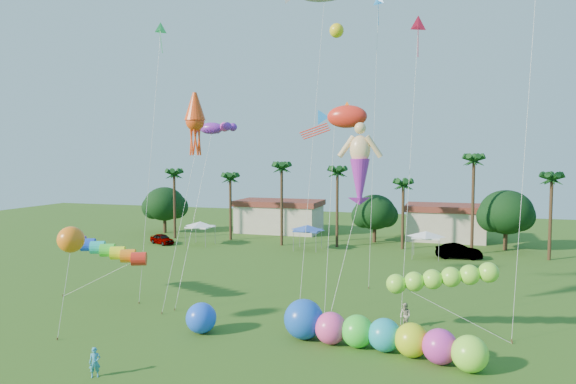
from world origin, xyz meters
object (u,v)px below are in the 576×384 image
(car_a, at_px, (162,239))
(spectator_a, at_px, (95,362))
(caterpillar_inflatable, at_px, (371,333))
(car_b, at_px, (459,251))
(spectator_b, at_px, (405,316))
(blue_ball, at_px, (201,318))

(car_a, distance_m, spectator_a, 40.78)
(car_a, distance_m, caterpillar_inflatable, 42.40)
(spectator_a, distance_m, caterpillar_inflatable, 15.30)
(car_b, height_order, caterpillar_inflatable, caterpillar_inflatable)
(car_a, height_order, caterpillar_inflatable, caterpillar_inflatable)
(car_a, distance_m, car_b, 36.70)
(car_a, relative_size, spectator_b, 2.29)
(caterpillar_inflatable, xyz_separation_m, blue_ball, (-10.92, -0.27, -0.06))
(caterpillar_inflatable, distance_m, blue_ball, 10.92)
(car_b, xyz_separation_m, caterpillar_inflatable, (-5.34, -30.15, 0.23))
(spectator_a, distance_m, blue_ball, 7.95)
(spectator_b, relative_size, blue_ball, 0.86)
(spectator_b, xyz_separation_m, blue_ball, (-12.49, -4.88, 0.14))
(car_a, xyz_separation_m, blue_ball, (20.41, -28.84, 0.32))
(spectator_b, distance_m, blue_ball, 13.41)
(blue_ball, bearing_deg, car_b, 61.87)
(spectator_a, relative_size, blue_ball, 0.79)
(spectator_a, height_order, blue_ball, blue_ball)
(spectator_a, bearing_deg, car_b, 32.53)
(spectator_a, bearing_deg, caterpillar_inflatable, -0.48)
(car_a, relative_size, blue_ball, 1.97)
(car_b, relative_size, blue_ball, 2.51)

